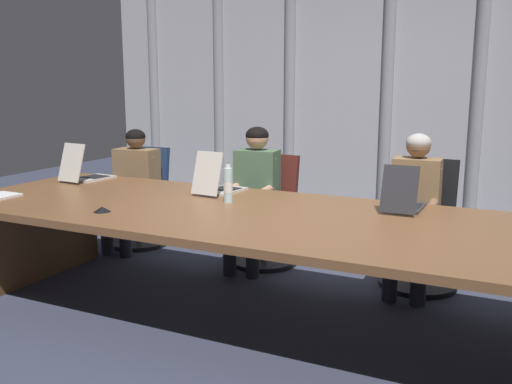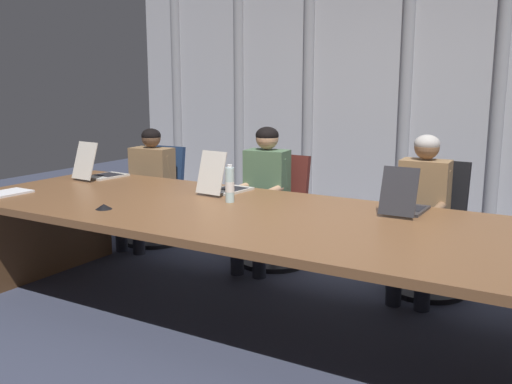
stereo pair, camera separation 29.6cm
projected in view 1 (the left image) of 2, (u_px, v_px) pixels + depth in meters
The scene contains 14 objects.
ground_plane at pixel (277, 325), 3.77m from camera, with size 13.01×13.01×0.00m, color #383D51.
conference_table at pixel (278, 235), 3.66m from camera, with size 4.69×1.48×0.74m.
curtain_backdrop at pixel (384, 79), 5.80m from camera, with size 6.50×0.17×3.17m.
laptop_left_end at pixel (86, 173), 4.86m from camera, with size 0.28×0.46×0.32m.
laptop_left_mid at pixel (219, 185), 4.31m from camera, with size 0.27×0.45×0.33m.
laptop_center at pixel (403, 201), 3.75m from camera, with size 0.23×0.42×0.31m.
office_chair_left_end at pixel (140, 208), 5.63m from camera, with size 0.60×0.60×0.93m.
office_chair_left_mid at pixel (266, 222), 5.04m from camera, with size 0.60×0.60×0.94m.
office_chair_center at pixel (421, 239), 4.47m from camera, with size 0.60×0.60×0.98m.
person_left_end at pixel (132, 181), 5.41m from camera, with size 0.44×0.57×1.13m.
person_left_mid at pixel (254, 189), 4.86m from camera, with size 0.40×0.57×1.19m.
person_center at pixel (414, 204), 4.28m from camera, with size 0.38×0.56×1.19m.
water_bottle_primary at pixel (228, 185), 3.97m from camera, with size 0.06×0.06×0.26m.
conference_mic_left_side at pixel (102, 209), 3.71m from camera, with size 0.11×0.11×0.04m, color black.
Camera 1 is at (1.43, -3.24, 1.58)m, focal length 40.37 mm.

